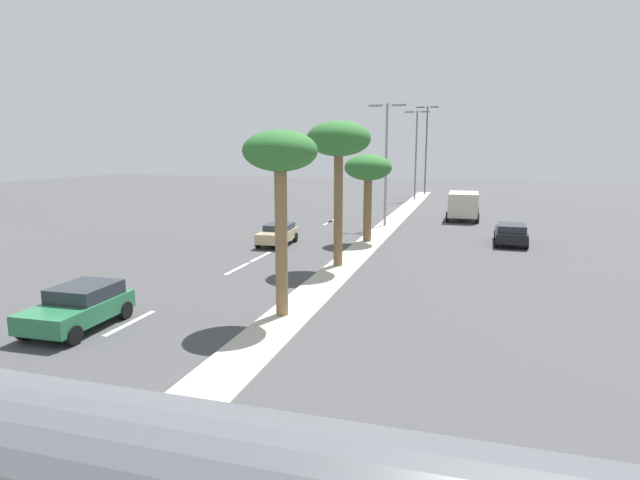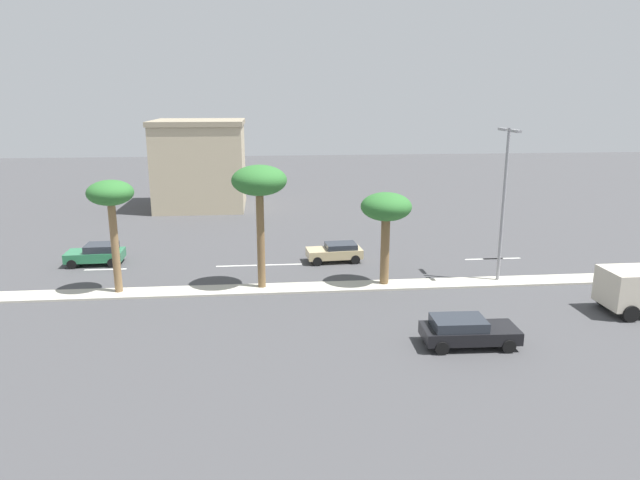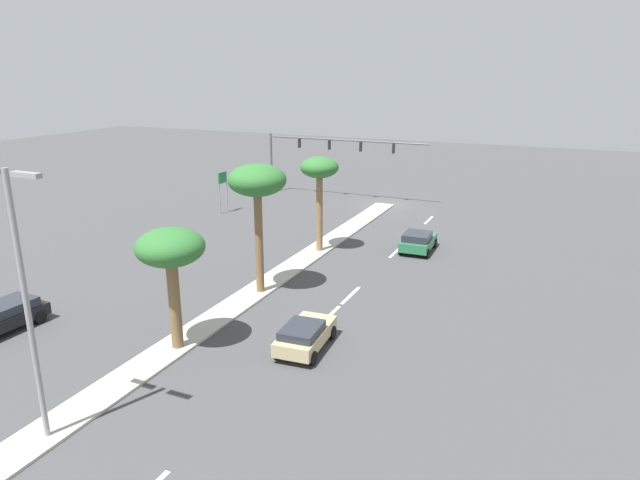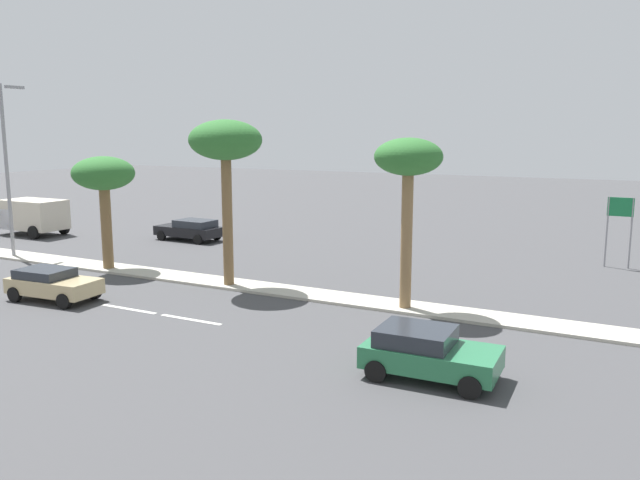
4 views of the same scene
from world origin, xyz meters
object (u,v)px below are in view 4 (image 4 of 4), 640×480
at_px(palm_tree_trailing, 226,145).
at_px(street_lamp_center, 6,156).
at_px(sedan_black_near, 190,229).
at_px(palm_tree_inboard, 408,165).
at_px(sedan_green_front, 427,352).
at_px(box_truck, 30,215).
at_px(sedan_tan_outboard, 52,283).
at_px(palm_tree_center, 104,177).
at_px(directional_road_sign, 620,218).

xyz_separation_m(palm_tree_trailing, street_lamp_center, (0.06, 14.91, -0.73)).
bearing_deg(sedan_black_near, palm_tree_inboard, -116.74).
bearing_deg(palm_tree_trailing, sedan_green_front, -118.84).
distance_m(street_lamp_center, box_truck, 9.52).
xyz_separation_m(sedan_green_front, box_truck, (12.31, 32.44, 0.57)).
bearing_deg(sedan_green_front, sedan_black_near, 53.68).
bearing_deg(box_truck, palm_tree_inboard, -101.37).
relative_size(sedan_tan_outboard, box_truck, 0.72).
bearing_deg(street_lamp_center, palm_tree_trailing, -90.22).
distance_m(palm_tree_trailing, palm_tree_center, 7.76).
distance_m(directional_road_sign, sedan_green_front, 19.65).
distance_m(palm_tree_center, box_truck, 15.03).
relative_size(directional_road_sign, sedan_tan_outboard, 0.93).
height_order(street_lamp_center, sedan_tan_outboard, street_lamp_center).
xyz_separation_m(palm_tree_trailing, sedan_tan_outboard, (-5.37, 5.20, -5.72)).
xyz_separation_m(palm_tree_inboard, sedan_tan_outboard, (-5.43, 13.71, -5.04)).
bearing_deg(sedan_green_front, sedan_tan_outboard, 86.73).
xyz_separation_m(palm_tree_center, sedan_tan_outboard, (-5.43, -2.38, -4.05)).
height_order(palm_tree_trailing, sedan_green_front, palm_tree_trailing).
height_order(palm_tree_inboard, street_lamp_center, street_lamp_center).
relative_size(palm_tree_trailing, palm_tree_center, 1.30).
distance_m(palm_tree_inboard, sedan_green_front, 8.63).
height_order(street_lamp_center, box_truck, street_lamp_center).
bearing_deg(directional_road_sign, box_truck, 100.58).
distance_m(sedan_tan_outboard, box_truck, 19.43).
bearing_deg(palm_tree_trailing, palm_tree_inboard, -89.60).
height_order(directional_road_sign, palm_tree_inboard, palm_tree_inboard).
bearing_deg(palm_tree_center, sedan_tan_outboard, -156.33).
relative_size(palm_tree_center, sedan_black_near, 1.26).
bearing_deg(sedan_black_near, palm_tree_center, -167.42).
xyz_separation_m(directional_road_sign, palm_tree_inboard, (-12.75, 7.07, 3.14)).
distance_m(directional_road_sign, box_truck, 37.19).
height_order(palm_tree_trailing, palm_tree_center, palm_tree_trailing).
relative_size(palm_tree_center, sedan_tan_outboard, 1.43).
height_order(palm_tree_trailing, street_lamp_center, street_lamp_center).
xyz_separation_m(palm_tree_inboard, palm_tree_center, (0.00, 16.09, -0.98)).
bearing_deg(palm_tree_inboard, box_truck, 78.63).
height_order(palm_tree_center, box_truck, palm_tree_center).
bearing_deg(street_lamp_center, sedan_tan_outboard, -119.21).
distance_m(street_lamp_center, sedan_green_front, 27.60).
distance_m(palm_tree_trailing, sedan_tan_outboard, 9.41).
distance_m(palm_tree_inboard, sedan_black_near, 20.91).
xyz_separation_m(directional_road_sign, sedan_green_front, (-19.13, 4.09, -1.85)).
bearing_deg(palm_tree_inboard, palm_tree_trailing, 90.40).
xyz_separation_m(palm_tree_center, box_truck, (5.92, 13.38, -3.44)).
xyz_separation_m(palm_tree_trailing, sedan_green_front, (-6.32, -11.48, -5.67)).
bearing_deg(street_lamp_center, sedan_green_front, -103.59).
bearing_deg(palm_tree_trailing, sedan_black_near, 46.31).
xyz_separation_m(sedan_black_near, sedan_tan_outboard, (-14.56, -4.42, -0.02)).
height_order(directional_road_sign, sedan_tan_outboard, directional_road_sign).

